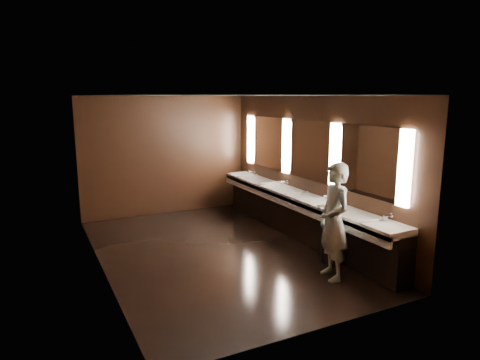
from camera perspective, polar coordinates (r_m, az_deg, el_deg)
name	(u,v)px	position (r m, az deg, el deg)	size (l,w,h in m)	color
floor	(217,251)	(7.93, -3.12, -9.48)	(6.00, 6.00, 0.00)	black
ceiling	(215,95)	(7.43, -3.35, 11.19)	(4.00, 6.00, 0.02)	#2D2D2B
wall_back	(166,156)	(10.34, -9.87, 3.23)	(4.00, 0.02, 2.80)	black
wall_front	(320,219)	(5.02, 10.60, -5.12)	(4.00, 0.02, 2.80)	black
wall_left	(98,187)	(7.02, -18.38, -0.85)	(0.02, 6.00, 2.80)	black
wall_right	(309,168)	(8.54, 9.19, 1.61)	(0.02, 6.00, 2.80)	black
sink_counter	(299,213)	(8.61, 7.88, -4.43)	(0.55, 5.40, 1.01)	black
mirror_band	(309,150)	(8.47, 9.15, 3.94)	(0.06, 5.03, 1.15)	white
person	(334,222)	(6.70, 12.42, -5.43)	(0.66, 0.44, 1.82)	#94C3DD
trash_bin	(333,244)	(7.52, 12.28, -8.38)	(0.40, 0.40, 0.62)	black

